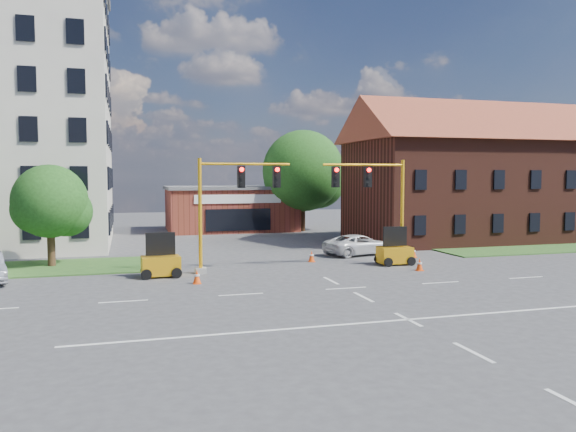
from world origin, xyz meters
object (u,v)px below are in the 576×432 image
object	(u,v)px
trailer_east	(395,253)
pickup_white	(359,245)
trailer_west	(161,264)
signal_mast_west	(230,200)
signal_mast_east	(377,199)

from	to	relation	value
trailer_east	pickup_white	xyz separation A→B (m)	(-0.36, 4.47, 0.00)
trailer_west	pickup_white	xyz separation A→B (m)	(13.24, 4.78, -0.01)
trailer_east	signal_mast_west	bearing A→B (deg)	-178.62
signal_mast_east	trailer_east	distance (m)	3.43
trailer_east	pickup_white	world-z (taller)	trailer_east
trailer_east	pickup_white	size ratio (longest dim) A/B	0.44
signal_mast_east	pickup_white	distance (m)	5.43
trailer_west	pickup_white	bearing A→B (deg)	16.67
signal_mast_west	signal_mast_east	world-z (taller)	same
signal_mast_west	pickup_white	xyz separation A→B (m)	(9.46, 4.30, -3.24)
signal_mast_west	pickup_white	world-z (taller)	signal_mast_west
signal_mast_east	pickup_white	xyz separation A→B (m)	(0.75, 4.30, -3.24)
trailer_west	pickup_white	distance (m)	14.08
pickup_white	trailer_west	bearing A→B (deg)	95.26
signal_mast_east	signal_mast_west	bearing A→B (deg)	180.00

